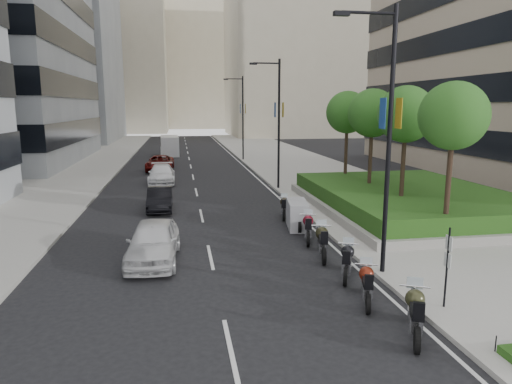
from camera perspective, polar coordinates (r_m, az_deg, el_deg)
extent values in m
plane|color=black|center=(14.67, 1.40, -12.74)|extent=(160.00, 160.00, 0.00)
cube|color=#9E9B93|center=(45.11, 5.38, 3.27)|extent=(10.00, 100.00, 0.15)
cube|color=#9E9B93|center=(44.60, -21.71, 2.47)|extent=(8.00, 100.00, 0.15)
cube|color=silver|center=(44.06, -1.31, 3.04)|extent=(0.12, 100.00, 0.01)
cube|color=silver|center=(43.62, -8.09, 2.86)|extent=(0.12, 100.00, 0.01)
cube|color=gray|center=(86.42, -24.88, 15.78)|extent=(22.00, 26.00, 30.00)
cube|color=#B7AD93|center=(97.17, 5.40, 17.79)|extent=(28.00, 24.00, 36.00)
cube|color=#B7AD93|center=(114.81, -17.96, 15.72)|extent=(26.00, 24.00, 34.00)
cube|color=#B7AD93|center=(133.95, -7.90, 16.18)|extent=(30.00, 24.00, 38.00)
cube|color=gray|center=(26.97, 18.47, -1.63)|extent=(10.00, 14.00, 0.40)
cube|color=#1E4D16|center=(26.86, 18.55, -0.37)|extent=(9.40, 13.40, 0.80)
cylinder|color=#332319|center=(20.74, 22.88, 0.72)|extent=(0.22, 0.22, 4.00)
sphere|color=#1C5019|center=(20.48, 23.47, 8.73)|extent=(2.80, 2.80, 2.80)
cylinder|color=#332319|center=(24.16, 17.84, 2.34)|extent=(0.22, 0.22, 4.00)
sphere|color=#1C5019|center=(23.94, 18.24, 9.22)|extent=(2.80, 2.80, 2.80)
cylinder|color=#332319|center=(27.74, 14.07, 3.54)|extent=(0.22, 0.22, 4.00)
sphere|color=#1C5019|center=(27.55, 14.34, 9.54)|extent=(2.80, 2.80, 2.80)
cylinder|color=#332319|center=(31.42, 11.16, 4.46)|extent=(0.22, 0.22, 4.00)
sphere|color=#1C5019|center=(31.25, 11.35, 9.75)|extent=(2.80, 2.80, 2.80)
cylinder|color=black|center=(15.85, 16.27, 5.44)|extent=(0.16, 0.16, 9.00)
cylinder|color=black|center=(15.69, 13.95, 20.91)|extent=(1.80, 0.10, 0.10)
cube|color=black|center=(15.36, 10.64, 21.08)|extent=(0.50, 0.22, 0.14)
cube|color=gold|center=(15.92, 17.40, 9.37)|extent=(0.02, 0.45, 1.00)
cube|color=navy|center=(15.68, 15.55, 9.45)|extent=(0.02, 0.45, 1.00)
cylinder|color=black|center=(32.00, 2.87, 8.25)|extent=(0.16, 0.16, 9.00)
cylinder|color=black|center=(31.92, 1.31, 15.81)|extent=(1.80, 0.10, 0.10)
cube|color=black|center=(31.76, -0.35, 15.74)|extent=(0.50, 0.22, 0.14)
cube|color=gold|center=(32.03, 3.39, 10.22)|extent=(0.02, 0.45, 1.00)
cube|color=navy|center=(31.91, 2.39, 10.23)|extent=(0.02, 0.45, 1.00)
cylinder|color=black|center=(49.72, -1.65, 9.10)|extent=(0.16, 0.16, 9.00)
cylinder|color=black|center=(49.66, -2.73, 13.94)|extent=(1.80, 0.10, 0.10)
cube|color=black|center=(49.56, -3.80, 13.88)|extent=(0.50, 0.22, 0.14)
cube|color=gold|center=(49.74, -1.33, 10.37)|extent=(0.02, 0.45, 1.00)
cube|color=navy|center=(49.66, -1.98, 10.37)|extent=(0.02, 0.45, 1.00)
cylinder|color=black|center=(14.19, 22.73, -9.01)|extent=(0.06, 0.06, 2.50)
cube|color=silver|center=(13.95, 22.97, -5.91)|extent=(0.02, 0.32, 0.42)
cube|color=silver|center=(14.09, 22.82, -7.86)|extent=(0.02, 0.32, 0.42)
cylinder|color=black|center=(12.07, 19.49, -17.09)|extent=(0.38, 0.64, 0.65)
cylinder|color=black|center=(13.58, 18.95, -13.84)|extent=(0.38, 0.64, 0.65)
cube|color=silver|center=(12.70, 19.27, -14.75)|extent=(0.66, 0.94, 0.44)
sphere|color=#32321C|center=(12.85, 19.27, -12.49)|extent=(0.50, 0.50, 0.50)
cube|color=black|center=(12.27, 19.47, -13.95)|extent=(0.59, 0.84, 0.17)
cylinder|color=silver|center=(13.03, 19.24, -11.07)|extent=(0.73, 0.37, 0.05)
cylinder|color=black|center=(13.72, 13.85, -13.43)|extent=(0.30, 0.59, 0.59)
cylinder|color=black|center=(15.12, 13.42, -11.10)|extent=(0.30, 0.59, 0.59)
cube|color=silver|center=(14.32, 13.66, -11.69)|extent=(0.53, 0.86, 0.40)
sphere|color=maroon|center=(14.48, 13.64, -9.89)|extent=(0.46, 0.46, 0.46)
cube|color=black|center=(13.94, 13.80, -10.97)|extent=(0.48, 0.76, 0.15)
cylinder|color=silver|center=(14.65, 13.60, -8.78)|extent=(0.68, 0.27, 0.05)
cylinder|color=black|center=(15.54, 11.11, -10.38)|extent=(0.35, 0.60, 0.60)
cylinder|color=black|center=(17.00, 11.42, -8.53)|extent=(0.35, 0.60, 0.60)
cube|color=silver|center=(16.17, 11.29, -8.92)|extent=(0.60, 0.87, 0.41)
sphere|color=black|center=(16.35, 11.39, -7.33)|extent=(0.47, 0.47, 0.47)
cube|color=black|center=(15.79, 11.27, -8.20)|extent=(0.54, 0.78, 0.16)
cylinder|color=silver|center=(16.54, 11.47, -6.35)|extent=(0.68, 0.34, 0.05)
cylinder|color=black|center=(17.34, 8.50, -7.96)|extent=(0.27, 0.67, 0.65)
cylinder|color=black|center=(18.94, 8.04, -6.34)|extent=(0.27, 0.67, 0.65)
cube|color=silver|center=(18.03, 8.29, -6.62)|extent=(0.51, 0.94, 0.44)
sphere|color=black|center=(18.25, 8.23, -5.10)|extent=(0.51, 0.51, 0.51)
cube|color=black|center=(17.63, 8.41, -5.88)|extent=(0.46, 0.84, 0.17)
cylinder|color=silver|center=(18.46, 8.17, -4.17)|extent=(0.77, 0.22, 0.05)
cylinder|color=black|center=(19.40, 6.55, -5.94)|extent=(0.28, 0.63, 0.62)
cylinder|color=black|center=(20.94, 6.47, -4.69)|extent=(0.28, 0.63, 0.62)
cube|color=silver|center=(20.07, 6.52, -4.86)|extent=(0.51, 0.90, 0.42)
sphere|color=maroon|center=(20.30, 6.53, -3.58)|extent=(0.48, 0.48, 0.48)
cube|color=black|center=(19.70, 6.56, -4.20)|extent=(0.46, 0.80, 0.16)
cylinder|color=silver|center=(20.51, 6.52, -2.80)|extent=(0.73, 0.24, 0.05)
cylinder|color=black|center=(21.42, 5.41, -4.28)|extent=(0.22, 0.66, 0.65)
cylinder|color=black|center=(23.04, 4.92, -3.20)|extent=(0.22, 0.66, 0.65)
cube|color=gray|center=(22.14, 5.17, -2.83)|extent=(1.20, 2.31, 1.31)
cylinder|color=black|center=(23.55, 3.49, -2.97)|extent=(0.25, 0.59, 0.58)
cylinder|color=black|center=(25.01, 3.55, -2.16)|extent=(0.25, 0.59, 0.58)
cube|color=silver|center=(24.20, 3.53, -2.21)|extent=(0.46, 0.84, 0.39)
sphere|color=black|center=(24.42, 3.55, -1.24)|extent=(0.45, 0.45, 0.45)
cube|color=black|center=(23.86, 3.52, -1.66)|extent=(0.42, 0.74, 0.15)
cylinder|color=silver|center=(24.63, 3.57, -0.65)|extent=(0.68, 0.21, 0.05)
imported|color=silver|center=(17.83, -12.71, -6.06)|extent=(2.09, 4.67, 1.56)
imported|color=black|center=(26.51, -11.92, -0.86)|extent=(1.37, 3.90, 1.28)
imported|color=white|center=(35.83, -11.71, 2.20)|extent=(2.02, 4.87, 1.41)
imported|color=#650F0C|center=(42.93, -11.92, 3.56)|extent=(2.58, 5.17, 1.41)
cube|color=silver|center=(56.58, -10.72, 5.71)|extent=(2.24, 5.51, 2.29)
cube|color=silver|center=(54.57, -10.74, 4.95)|extent=(2.11, 1.37, 1.20)
cylinder|color=black|center=(54.72, -11.65, 4.71)|extent=(0.27, 0.76, 0.76)
cylinder|color=black|center=(54.69, -9.82, 4.77)|extent=(0.27, 0.76, 0.76)
cylinder|color=black|center=(58.41, -11.53, 5.07)|extent=(0.27, 0.76, 0.76)
cylinder|color=black|center=(58.37, -9.81, 5.13)|extent=(0.27, 0.76, 0.76)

